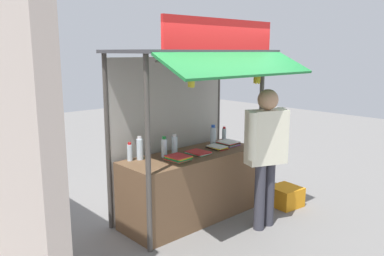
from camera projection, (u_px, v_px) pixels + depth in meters
name	position (u px, v px, depth m)	size (l,w,h in m)	color
ground_plane	(192.00, 217.00, 5.33)	(20.00, 20.00, 0.00)	slate
stall_counter	(192.00, 186.00, 5.24)	(1.95, 0.73, 0.89)	brown
stall_structure	(187.00, 102.00, 5.09)	(2.15, 1.57, 2.58)	#4C4742
water_bottle_left	(213.00, 136.00, 5.63)	(0.08, 0.08, 0.30)	silver
water_bottle_back_right	(140.00, 149.00, 4.87)	(0.08, 0.08, 0.30)	silver
water_bottle_mid_left	(224.00, 135.00, 5.86)	(0.06, 0.06, 0.22)	silver
water_bottle_far_left	(175.00, 145.00, 5.09)	(0.08, 0.08, 0.28)	silver
water_bottle_far_right	(164.00, 147.00, 4.99)	(0.08, 0.08, 0.27)	silver
water_bottle_right	(130.00, 152.00, 4.82)	(0.07, 0.07, 0.23)	silver
magazine_stack_center	(198.00, 153.00, 5.17)	(0.27, 0.32, 0.03)	green
magazine_stack_back_left	(217.00, 147.00, 5.43)	(0.21, 0.28, 0.04)	red
magazine_stack_front_left	(178.00, 158.00, 4.84)	(0.28, 0.30, 0.06)	green
magazine_stack_mid_right	(228.00, 143.00, 5.64)	(0.27, 0.29, 0.06)	purple
banana_bunch_leftmost	(257.00, 78.00, 5.12)	(0.11, 0.11, 0.31)	#332D23
banana_bunch_rightmost	(192.00, 81.00, 4.34)	(0.10, 0.10, 0.29)	#332D23
vendor_person	(266.00, 146.00, 4.83)	(0.67, 0.39, 1.77)	#383842
plastic_crate	(285.00, 196.00, 5.70)	(0.40, 0.40, 0.28)	orange
neighbour_wall	(2.00, 134.00, 3.79)	(0.20, 2.40, 2.87)	#BFAEA1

